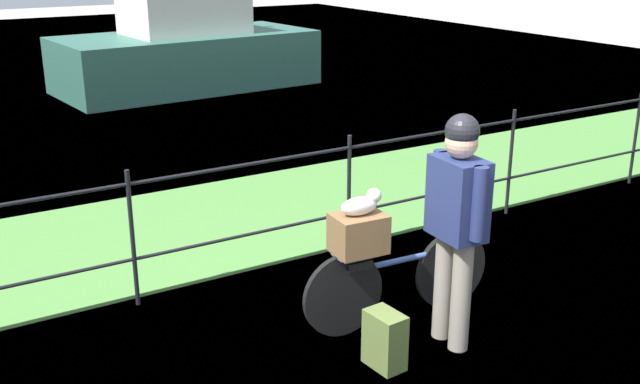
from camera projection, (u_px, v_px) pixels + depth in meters
The scene contains 9 objects.
grass_strip at pixel (193, 227), 7.50m from camera, with size 27.00×2.40×0.03m, color #569342.
harbor_water at pixel (36, 98), 13.58m from camera, with size 30.00×30.00×0.00m, color #60849E.
iron_fence at pixel (249, 205), 6.24m from camera, with size 18.04×0.04×1.12m.
bicycle_main at pixel (397, 280), 5.60m from camera, with size 1.59×0.19×0.63m.
wooden_crate at pixel (358, 233), 5.31m from camera, with size 0.37×0.28×0.28m, color brown.
terrier_dog at pixel (362, 204), 5.25m from camera, with size 0.32×0.16×0.18m.
cyclist_person at pixel (457, 212), 5.08m from camera, with size 0.29×0.54×1.68m.
backpack_on_paving at pixel (385, 340), 5.04m from camera, with size 0.28×0.18×0.40m, color olive.
moored_boat_near at pixel (186, 49), 14.28m from camera, with size 4.95×2.58×3.64m.
Camera 1 is at (-2.53, -3.28, 2.77)m, focal length 41.99 mm.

